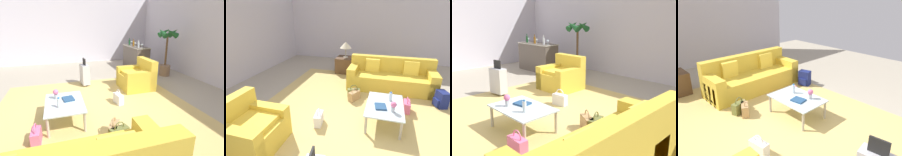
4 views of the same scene
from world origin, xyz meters
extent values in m
plane|color=#A89E89|center=(0.00, 0.00, 0.00)|extent=(12.00, 12.00, 0.00)
cube|color=silver|center=(-5.06, 0.00, 1.55)|extent=(0.12, 8.00, 3.10)
cube|color=tan|center=(0.60, 0.20, 0.00)|extent=(5.20, 4.40, 0.01)
cube|color=gold|center=(2.10, 0.48, 0.32)|extent=(0.89, 0.24, 0.63)
cube|color=yellow|center=(2.28, -0.06, 0.63)|extent=(0.14, 0.40, 0.41)
cube|color=gold|center=(-0.90, 1.60, 0.22)|extent=(0.93, 0.89, 0.44)
cube|color=gold|center=(-0.90, 1.95, 0.43)|extent=(0.93, 0.20, 0.86)
cube|color=gold|center=(-0.53, 1.60, 0.30)|extent=(0.20, 0.89, 0.60)
cube|color=gold|center=(-1.27, 1.60, 0.30)|extent=(0.20, 0.89, 0.60)
cube|color=yellow|center=(-0.90, 1.55, 0.48)|extent=(0.69, 0.63, 0.08)
cube|color=silver|center=(0.40, -0.50, 0.39)|extent=(1.05, 0.72, 0.02)
cylinder|color=#ADA899|center=(-0.07, -0.19, 0.19)|extent=(0.05, 0.05, 0.38)
cylinder|color=#ADA899|center=(0.87, -0.19, 0.19)|extent=(0.05, 0.05, 0.38)
cylinder|color=#ADA899|center=(-0.07, -0.81, 0.19)|extent=(0.05, 0.05, 0.38)
cylinder|color=#ADA899|center=(0.87, -0.81, 0.19)|extent=(0.05, 0.05, 0.38)
cylinder|color=silver|center=(0.60, -0.60, 0.50)|extent=(0.06, 0.06, 0.18)
cylinder|color=#2D6BBC|center=(0.60, -0.60, 0.60)|extent=(0.04, 0.04, 0.02)
cube|color=navy|center=(0.28, -0.42, 0.42)|extent=(0.28, 0.25, 0.03)
cylinder|color=#B2B7BC|center=(0.18, -0.65, 0.46)|extent=(0.07, 0.07, 0.10)
sphere|color=#DB6693|center=(0.18, -0.65, 0.56)|extent=(0.11, 0.11, 0.11)
cube|color=brown|center=(-3.10, 2.60, 0.48)|extent=(1.50, 0.55, 0.95)
cube|color=#ADA899|center=(-3.10, 2.60, 0.94)|extent=(1.54, 0.59, 0.03)
cylinder|color=silver|center=(-3.62, 2.61, 0.95)|extent=(0.07, 0.07, 0.01)
cylinder|color=silver|center=(-3.62, 2.61, 1.00)|extent=(0.01, 0.01, 0.08)
sphere|color=silver|center=(-3.62, 2.61, 1.07)|extent=(0.08, 0.08, 0.08)
cylinder|color=silver|center=(-3.10, 2.56, 0.95)|extent=(0.07, 0.07, 0.01)
cylinder|color=silver|center=(-3.10, 2.56, 1.00)|extent=(0.01, 0.01, 0.08)
sphere|color=silver|center=(-3.10, 2.56, 1.07)|extent=(0.08, 0.08, 0.08)
cylinder|color=silver|center=(-2.58, 2.61, 0.95)|extent=(0.07, 0.07, 0.01)
cylinder|color=silver|center=(-2.58, 2.61, 1.00)|extent=(0.01, 0.01, 0.08)
sphere|color=silver|center=(-2.58, 2.61, 1.07)|extent=(0.08, 0.08, 0.08)
cylinder|color=#194C23|center=(-3.54, 2.49, 1.06)|extent=(0.07, 0.07, 0.22)
cylinder|color=#194C23|center=(-3.54, 2.49, 1.21)|extent=(0.03, 0.03, 0.08)
cylinder|color=brown|center=(-3.11, 2.49, 1.06)|extent=(0.07, 0.07, 0.22)
cylinder|color=brown|center=(-3.11, 2.49, 1.21)|extent=(0.03, 0.03, 0.08)
cylinder|color=silver|center=(-2.64, 2.49, 1.06)|extent=(0.07, 0.07, 0.22)
cylinder|color=silver|center=(-2.64, 2.49, 1.21)|extent=(0.03, 0.03, 0.08)
cube|color=#B7B7BC|center=(-1.60, 0.20, 0.35)|extent=(0.43, 0.27, 0.60)
cube|color=black|center=(-1.60, 0.20, 0.75)|extent=(0.24, 0.06, 0.20)
cylinder|color=black|center=(-1.74, 0.18, 0.03)|extent=(0.03, 0.05, 0.05)
cylinder|color=black|center=(-1.46, 0.22, 0.03)|extent=(0.03, 0.05, 0.05)
cube|color=tan|center=(1.14, 0.27, 0.12)|extent=(0.35, 0.28, 0.24)
torus|color=tan|center=(1.14, 0.27, 0.26)|extent=(0.18, 0.11, 0.20)
cube|color=pink|center=(0.96, -0.99, 0.12)|extent=(0.32, 0.15, 0.24)
torus|color=pink|center=(0.96, -0.99, 0.26)|extent=(0.20, 0.02, 0.20)
cube|color=olive|center=(1.30, 0.31, 0.12)|extent=(0.22, 0.35, 0.24)
torus|color=olive|center=(1.30, 0.31, 0.26)|extent=(0.07, 0.19, 0.20)
cube|color=white|center=(-0.04, 0.76, 0.12)|extent=(0.34, 0.19, 0.24)
torus|color=white|center=(-0.04, 0.76, 0.26)|extent=(0.20, 0.05, 0.20)
cylinder|color=#84664C|center=(-1.80, 3.20, 0.19)|extent=(0.39, 0.39, 0.38)
cylinder|color=brown|center=(-1.80, 3.20, 0.91)|extent=(0.07, 0.07, 1.05)
cone|color=#1E5628|center=(-1.58, 3.20, 1.56)|extent=(0.20, 0.49, 0.38)
cone|color=#1E5628|center=(-1.80, 3.42, 1.56)|extent=(0.49, 0.20, 0.38)
cone|color=#1E5628|center=(-2.02, 3.20, 1.56)|extent=(0.20, 0.49, 0.38)
cone|color=#1E5628|center=(-1.80, 2.98, 1.56)|extent=(0.49, 0.20, 0.38)
camera|label=1|loc=(3.61, -0.54, 1.88)|focal=28.00mm
camera|label=2|loc=(-2.81, -0.44, 2.21)|focal=28.00mm
camera|label=3|loc=(3.64, -2.71, 1.87)|focal=40.00mm
camera|label=4|loc=(-2.37, 2.30, 2.36)|focal=35.00mm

